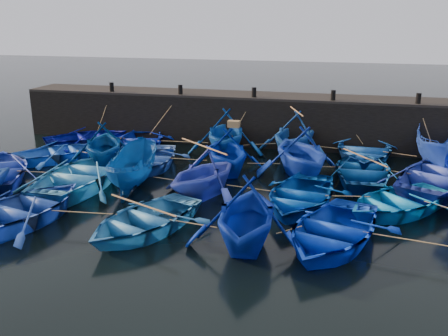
# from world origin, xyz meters

# --- Properties ---
(ground) EXTENTS (120.00, 120.00, 0.00)m
(ground) POSITION_xyz_m (0.00, 0.00, 0.00)
(ground) COLOR black
(ground) RESTS_ON ground
(quay_wall) EXTENTS (26.00, 2.50, 2.50)m
(quay_wall) POSITION_xyz_m (0.00, 10.50, 1.25)
(quay_wall) COLOR black
(quay_wall) RESTS_ON ground
(quay_top) EXTENTS (26.00, 2.50, 0.12)m
(quay_top) POSITION_xyz_m (0.00, 10.50, 2.56)
(quay_top) COLOR black
(quay_top) RESTS_ON quay_wall
(bollard_0) EXTENTS (0.24, 0.24, 0.50)m
(bollard_0) POSITION_xyz_m (-8.00, 9.60, 2.87)
(bollard_0) COLOR black
(bollard_0) RESTS_ON quay_top
(bollard_1) EXTENTS (0.24, 0.24, 0.50)m
(bollard_1) POSITION_xyz_m (-4.00, 9.60, 2.87)
(bollard_1) COLOR black
(bollard_1) RESTS_ON quay_top
(bollard_2) EXTENTS (0.24, 0.24, 0.50)m
(bollard_2) POSITION_xyz_m (0.00, 9.60, 2.87)
(bollard_2) COLOR black
(bollard_2) RESTS_ON quay_top
(bollard_3) EXTENTS (0.24, 0.24, 0.50)m
(bollard_3) POSITION_xyz_m (4.00, 9.60, 2.87)
(bollard_3) COLOR black
(bollard_3) RESTS_ON quay_top
(bollard_4) EXTENTS (0.24, 0.24, 0.50)m
(bollard_4) POSITION_xyz_m (8.00, 9.60, 2.87)
(bollard_4) COLOR black
(bollard_4) RESTS_ON quay_top
(boat_0) EXTENTS (5.33, 5.25, 0.91)m
(boat_0) POSITION_xyz_m (-8.62, 7.61, 0.45)
(boat_0) COLOR #000672
(boat_0) RESTS_ON ground
(boat_1) EXTENTS (4.47, 5.37, 0.96)m
(boat_1) POSITION_xyz_m (-5.47, 7.44, 0.48)
(boat_1) COLOR #071EA7
(boat_1) RESTS_ON ground
(boat_2) EXTENTS (4.54, 5.02, 2.30)m
(boat_2) POSITION_xyz_m (-1.02, 7.63, 1.15)
(boat_2) COLOR navy
(boat_2) RESTS_ON ground
(boat_3) EXTENTS (4.45, 4.90, 2.23)m
(boat_3) POSITION_xyz_m (2.28, 8.34, 1.12)
(boat_3) COLOR #154B97
(boat_3) RESTS_ON ground
(boat_4) EXTENTS (4.01, 5.51, 1.12)m
(boat_4) POSITION_xyz_m (5.61, 8.00, 0.56)
(boat_4) COLOR navy
(boat_4) RESTS_ON ground
(boat_5) EXTENTS (1.92, 4.92, 1.89)m
(boat_5) POSITION_xyz_m (8.84, 7.53, 0.95)
(boat_5) COLOR #1B3FA7
(boat_5) RESTS_ON ground
(boat_6) EXTENTS (5.09, 5.15, 0.88)m
(boat_6) POSITION_xyz_m (-8.46, 4.67, 0.44)
(boat_6) COLOR blue
(boat_6) RESTS_ON ground
(boat_7) EXTENTS (4.85, 5.14, 2.14)m
(boat_7) POSITION_xyz_m (-5.96, 4.42, 1.07)
(boat_7) COLOR navy
(boat_7) RESTS_ON ground
(boat_8) EXTENTS (3.57, 4.67, 0.90)m
(boat_8) POSITION_xyz_m (-3.76, 4.53, 0.45)
(boat_8) COLOR blue
(boat_8) RESTS_ON ground
(boat_9) EXTENTS (4.78, 5.07, 2.11)m
(boat_9) POSITION_xyz_m (-0.22, 4.59, 1.06)
(boat_9) COLOR #00219A
(boat_9) RESTS_ON ground
(boat_10) EXTENTS (5.34, 5.63, 2.32)m
(boat_10) POSITION_xyz_m (2.98, 4.88, 1.16)
(boat_10) COLOR #1031A7
(boat_10) RESTS_ON ground
(boat_11) EXTENTS (3.60, 4.94, 1.01)m
(boat_11) POSITION_xyz_m (5.56, 5.01, 0.50)
(boat_11) COLOR navy
(boat_11) RESTS_ON ground
(boat_12) EXTENTS (6.29, 7.03, 1.20)m
(boat_12) POSITION_xyz_m (8.60, 4.65, 0.60)
(boat_12) COLOR #2438A4
(boat_12) RESTS_ON ground
(boat_14) EXTENTS (3.98, 5.53, 1.14)m
(boat_14) POSITION_xyz_m (-5.43, 1.39, 0.57)
(boat_14) COLOR #2E7AD2
(boat_14) RESTS_ON ground
(boat_15) EXTENTS (2.28, 4.47, 1.65)m
(boat_15) POSITION_xyz_m (-3.43, 1.83, 0.82)
(boat_15) COLOR navy
(boat_15) RESTS_ON ground
(boat_16) EXTENTS (4.43, 4.71, 1.98)m
(boat_16) POSITION_xyz_m (-0.39, 1.60, 0.99)
(boat_16) COLOR #2637A8
(boat_16) RESTS_ON ground
(boat_17) EXTENTS (4.06, 5.17, 0.98)m
(boat_17) POSITION_xyz_m (3.29, 1.31, 0.49)
(boat_17) COLOR navy
(boat_17) RESTS_ON ground
(boat_18) EXTENTS (5.42, 5.46, 0.93)m
(boat_18) POSITION_xyz_m (6.64, 1.59, 0.47)
(boat_18) COLOR blue
(boat_18) RESTS_ON ground
(boat_21) EXTENTS (4.76, 5.79, 1.05)m
(boat_21) POSITION_xyz_m (-5.57, -2.31, 0.52)
(boat_21) COLOR navy
(boat_21) RESTS_ON ground
(boat_22) EXTENTS (4.60, 5.33, 0.93)m
(boat_22) POSITION_xyz_m (-1.34, -2.08, 0.46)
(boat_22) COLOR #276AAA
(boat_22) RESTS_ON ground
(boat_23) EXTENTS (3.96, 4.48, 2.20)m
(boat_23) POSITION_xyz_m (2.06, -2.30, 1.10)
(boat_23) COLOR navy
(boat_23) RESTS_ON ground
(boat_24) EXTENTS (4.75, 5.69, 1.02)m
(boat_24) POSITION_xyz_m (4.54, -1.57, 0.51)
(boat_24) COLOR #042CC8
(boat_24) RESTS_ON ground
(wooden_crate) EXTENTS (0.50, 0.34, 0.28)m
(wooden_crate) POSITION_xyz_m (0.08, 4.59, 2.25)
(wooden_crate) COLOR olive
(wooden_crate) RESTS_ON boat_9
(mooring_ropes) EXTENTS (17.52, 11.89, 2.10)m
(mooring_ropes) POSITION_xyz_m (0.53, 4.79, 0.87)
(mooring_ropes) COLOR tan
(mooring_ropes) RESTS_ON ground
(loose_oars) EXTENTS (9.16, 12.50, 1.36)m
(loose_oars) POSITION_xyz_m (1.53, 3.22, 1.57)
(loose_oars) COLOR #99724C
(loose_oars) RESTS_ON ground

